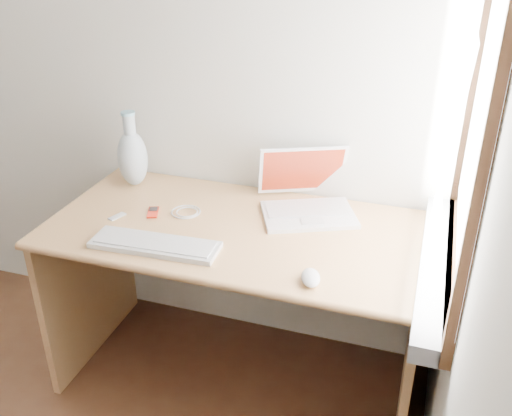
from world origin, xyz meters
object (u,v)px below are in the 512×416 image
(laptop, at_px, (312,199))
(vase, at_px, (132,156))
(desk, at_px, (244,263))
(external_keyboard, at_px, (155,244))

(laptop, relative_size, vase, 1.28)
(desk, distance_m, vase, 0.67)
(desk, height_order, vase, vase)
(desk, bearing_deg, external_keyboard, -124.81)
(external_keyboard, bearing_deg, desk, 52.12)
(laptop, bearing_deg, vase, 154.93)
(desk, distance_m, external_keyboard, 0.45)
(external_keyboard, distance_m, vase, 0.58)
(laptop, xyz_separation_m, external_keyboard, (-0.47, -0.45, -0.04))
(laptop, bearing_deg, desk, -177.34)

